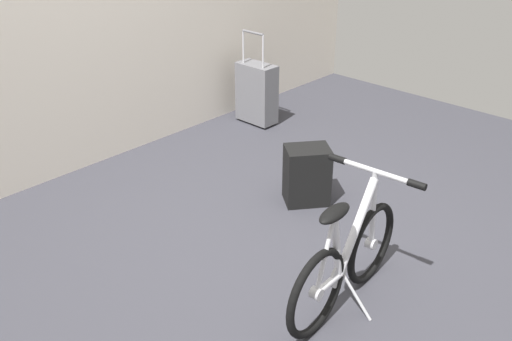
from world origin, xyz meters
TOP-DOWN VIEW (x-y plane):
  - ground_plane at (0.00, 0.00)m, footprint 6.19×6.19m
  - folding_bike_foreground at (-0.02, -0.47)m, footprint 0.99×0.53m
  - rolling_suitcase at (1.46, 1.53)m, footprint 0.18×0.36m
  - backpack_on_floor at (0.67, 0.33)m, footprint 0.36×0.35m

SIDE VIEW (x-z plane):
  - ground_plane at x=0.00m, z-range 0.00..0.00m
  - backpack_on_floor at x=0.67m, z-range 0.00..0.39m
  - folding_bike_foreground at x=-0.02m, z-range -0.08..0.63m
  - rolling_suitcase at x=1.46m, z-range -0.13..0.70m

